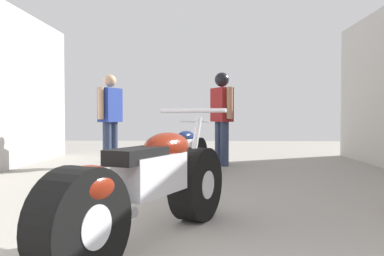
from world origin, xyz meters
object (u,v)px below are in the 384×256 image
(mechanic_in_blue, at_px, (110,114))
(mechanic_with_helmet, at_px, (222,110))
(motorcycle_black_naked, at_px, (180,153))
(motorcycle_maroon_cruiser, at_px, (148,189))

(mechanic_in_blue, distance_m, mechanic_with_helmet, 1.98)
(mechanic_in_blue, relative_size, mechanic_with_helmet, 0.97)
(motorcycle_black_naked, bearing_deg, mechanic_with_helmet, 59.95)
(motorcycle_maroon_cruiser, distance_m, mechanic_with_helmet, 4.49)
(motorcycle_black_naked, distance_m, mechanic_with_helmet, 1.50)
(motorcycle_black_naked, bearing_deg, mechanic_in_blue, 141.77)
(mechanic_with_helmet, bearing_deg, motorcycle_maroon_cruiser, -98.64)
(motorcycle_maroon_cruiser, distance_m, mechanic_in_blue, 4.49)
(mechanic_in_blue, bearing_deg, motorcycle_black_naked, -38.23)
(mechanic_with_helmet, bearing_deg, mechanic_in_blue, -175.89)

